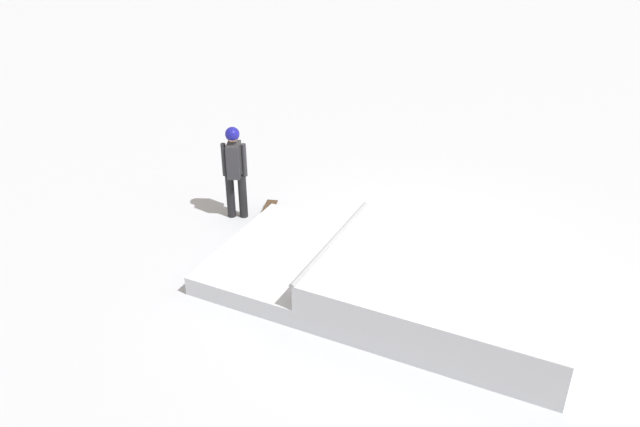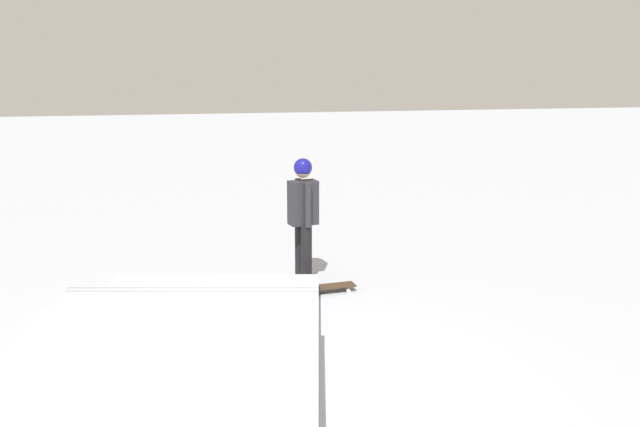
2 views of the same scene
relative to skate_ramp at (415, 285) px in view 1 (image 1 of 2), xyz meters
The scene contains 4 objects.
ground_plane 0.71m from the skate_ramp, 79.98° to the right, with size 60.00×60.00×0.00m, color #B2B7C1.
skate_ramp is the anchor object (origin of this frame).
skater 3.94m from the skate_ramp, 26.05° to the right, with size 0.43×0.42×1.73m.
skateboard 3.55m from the skate_ramp, 32.83° to the right, with size 0.34×0.82×0.09m.
Camera 1 is at (-0.94, 8.37, 5.72)m, focal length 36.22 mm.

